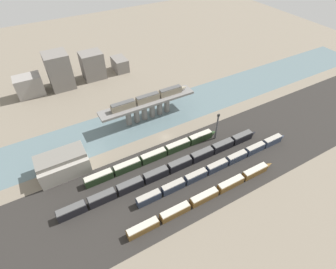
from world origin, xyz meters
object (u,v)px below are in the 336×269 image
Objects in this scene: train_on_bridge at (150,97)px; train_yard_outer at (156,155)px; train_yard_mid at (219,165)px; train_yard_far at (171,168)px; warehouse_building at (62,163)px; train_yard_near at (207,196)px; signal_tower at (217,127)px.

train_yard_outer is (-11.68, -28.22, -10.12)m from train_on_bridge.
train_yard_far is (-18.86, 8.68, 0.16)m from train_yard_mid.
train_on_bridge is 0.45× the size of train_yard_far.
train_yard_far is 45.31m from warehouse_building.
train_yard_near is 3.35× the size of warehouse_building.
train_yard_far is 10.08m from train_yard_outer.
train_yard_outer is at bearing 104.44° from train_yard_near.
warehouse_building is at bearing 137.33° from train_yard_near.
train_yard_far is at bearing -165.46° from signal_tower.
warehouse_building is at bearing -162.54° from train_on_bridge.
train_on_bridge is 36.42m from signal_tower.
train_yard_near is 0.87× the size of train_yard_mid.
train_yard_mid is 66.00m from warehouse_building.
train_yard_outer reaches higher than train_yard_mid.
train_yard_outer is 39.64m from warehouse_building.
train_on_bridge is at bearing 85.62° from train_yard_near.
train_yard_mid is 1.18× the size of train_yard_outer.
train_yard_near is 4.62× the size of signal_tower.
train_on_bridge is 40.70m from train_yard_far.
signal_tower is at bearing 57.53° from train_yard_mid.
train_on_bridge is 0.65× the size of train_yard_outer.
signal_tower is at bearing -57.85° from train_on_bridge.
signal_tower is (10.34, 16.25, 5.53)m from train_yard_mid.
warehouse_building is at bearing 167.52° from signal_tower.
train_yard_near is at bearing -143.18° from train_yard_mid.
train_yard_outer is 3.27× the size of warehouse_building.
train_on_bridge is at bearing 67.51° from train_yard_outer.
train_yard_outer is at bearing -112.49° from train_on_bridge.
train_yard_near is 1.02× the size of train_yard_outer.
train_on_bridge is 48.75m from train_yard_mid.
train_yard_far is at bearing -104.67° from train_on_bridge.
signal_tower reaches higher than warehouse_building.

